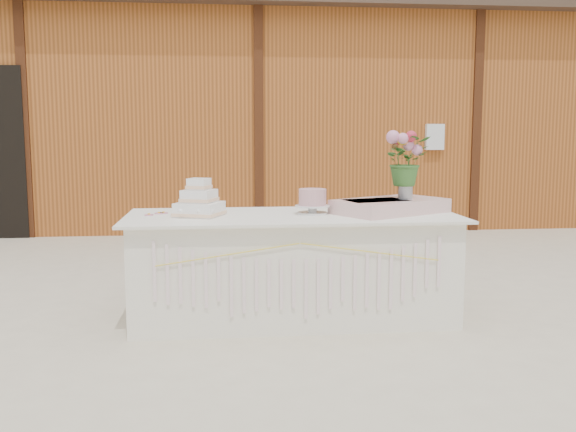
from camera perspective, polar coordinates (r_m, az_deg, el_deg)
The scene contains 9 objects.
ground at distance 4.81m, azimuth 0.38°, elevation -9.00°, with size 80.00×80.00×0.00m, color beige.
barn at distance 10.60m, azimuth -3.34°, elevation 9.14°, with size 12.60×4.60×3.30m.
cake_table at distance 4.71m, azimuth 0.39°, elevation -4.50°, with size 2.40×1.00×0.77m.
wedding_cake at distance 4.60m, azimuth -7.89°, elevation 1.13°, with size 0.39×0.39×0.27m.
pink_cake_stand at distance 4.67m, azimuth 2.19°, elevation 1.43°, with size 0.26×0.26×0.18m.
satin_runner at distance 4.79m, azimuth 9.07°, elevation 0.87°, with size 0.81×0.47×0.10m, color beige.
flower_vase at distance 4.80m, azimuth 10.38°, elevation 2.36°, with size 0.11×0.11×0.15m, color #AAAAAF.
bouquet at distance 4.79m, azimuth 10.46°, elevation 5.43°, with size 0.33×0.29×0.37m, color #346428.
loose_flowers at distance 4.75m, azimuth -11.57°, elevation 0.24°, with size 0.13×0.32×0.02m, color #CF7E96, non-canonical shape.
Camera 1 is at (-0.52, -4.59, 1.36)m, focal length 40.00 mm.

